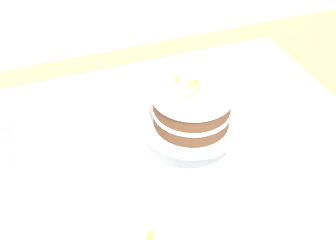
{
  "coord_description": "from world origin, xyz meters",
  "views": [
    {
      "loc": [
        -0.26,
        -0.84,
        1.62
      ],
      "look_at": [
        0.05,
        -0.0,
        0.86
      ],
      "focal_mm": 43.41,
      "sensor_mm": 36.0,
      "label": 1
    }
  ],
  "objects": [
    {
      "name": "dining_table",
      "position": [
        0.0,
        -0.02,
        0.65
      ],
      "size": [
        1.4,
        1.0,
        0.74
      ],
      "color": "white",
      "rests_on": "ground"
    },
    {
      "name": "linen_napkin",
      "position": [
        0.12,
        -0.01,
        0.74
      ],
      "size": [
        0.38,
        0.38,
        0.0
      ],
      "primitive_type": "cube",
      "rotation": [
        0.0,
        0.0,
        -0.21
      ],
      "color": "white",
      "rests_on": "dining_table"
    },
    {
      "name": "cake_stand",
      "position": [
        0.12,
        -0.01,
        0.82
      ],
      "size": [
        0.29,
        0.29,
        0.1
      ],
      "color": "silver",
      "rests_on": "linen_napkin"
    },
    {
      "name": "loose_petal_1",
      "position": [
        -0.1,
        -0.28,
        0.74
      ],
      "size": [
        0.04,
        0.04,
        0.0
      ],
      "primitive_type": "ellipsoid",
      "rotation": [
        0.0,
        0.0,
        4.15
      ],
      "color": "yellow",
      "rests_on": "dining_table"
    },
    {
      "name": "teacup",
      "position": [
        -0.18,
        -0.15,
        0.76
      ],
      "size": [
        0.12,
        0.12,
        0.05
      ],
      "color": "white",
      "rests_on": "dining_table"
    },
    {
      "name": "loose_petal_0",
      "position": [
        0.18,
        0.2,
        0.74
      ],
      "size": [
        0.04,
        0.03,
        0.01
      ],
      "primitive_type": "ellipsoid",
      "rotation": [
        0.0,
        0.0,
        2.66
      ],
      "color": "#E56B51",
      "rests_on": "dining_table"
    },
    {
      "name": "layer_cake",
      "position": [
        0.12,
        -0.01,
        0.9
      ],
      "size": [
        0.23,
        0.23,
        0.12
      ],
      "color": "brown",
      "rests_on": "cake_stand"
    }
  ]
}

